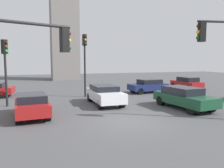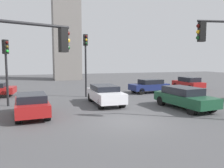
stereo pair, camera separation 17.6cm
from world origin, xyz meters
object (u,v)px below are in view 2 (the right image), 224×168
at_px(traffic_light_2, 30,55).
at_px(car_0, 149,86).
at_px(traffic_light_3, 223,49).
at_px(car_6, 188,83).
at_px(car_5, 184,97).
at_px(traffic_light_0, 86,54).
at_px(car_1, 105,94).
at_px(car_7, 32,104).
at_px(traffic_light_1, 6,60).

xyz_separation_m(traffic_light_2, car_0, (11.09, 11.05, -2.78)).
height_order(traffic_light_3, car_6, traffic_light_3).
bearing_deg(car_5, car_0, 165.04).
xyz_separation_m(traffic_light_0, traffic_light_2, (-4.39, -10.53, -0.37)).
xyz_separation_m(traffic_light_3, car_6, (7.16, 12.05, -3.18)).
relative_size(car_1, car_6, 1.12).
relative_size(traffic_light_2, car_6, 1.24).
bearing_deg(traffic_light_3, car_1, -43.52).
xyz_separation_m(traffic_light_0, car_6, (12.37, 1.73, -3.15)).
bearing_deg(traffic_light_0, car_7, -47.62).
distance_m(traffic_light_1, car_1, 7.49).
distance_m(car_0, car_6, 5.80).
bearing_deg(car_6, car_7, 113.70).
relative_size(traffic_light_0, car_5, 1.18).
height_order(traffic_light_3, car_7, traffic_light_3).
bearing_deg(car_6, car_5, 140.18).
height_order(traffic_light_2, car_7, traffic_light_2).
distance_m(traffic_light_3, car_0, 11.40).
bearing_deg(car_6, traffic_light_0, 96.88).
height_order(traffic_light_1, car_0, traffic_light_1).
xyz_separation_m(traffic_light_1, traffic_light_3, (11.42, -8.04, 0.58)).
xyz_separation_m(car_1, car_7, (-5.18, -2.28, -0.04)).
xyz_separation_m(traffic_light_1, car_7, (1.70, -3.78, -2.60)).
height_order(traffic_light_1, car_6, traffic_light_1).
bearing_deg(traffic_light_2, traffic_light_3, -17.69).
bearing_deg(car_5, traffic_light_0, -147.43).
xyz_separation_m(traffic_light_0, traffic_light_3, (5.21, -10.32, 0.03)).
height_order(traffic_light_3, car_0, traffic_light_3).
distance_m(traffic_light_0, car_1, 4.95).
xyz_separation_m(car_0, car_7, (-11.22, -6.58, 0.00)).
xyz_separation_m(traffic_light_0, car_5, (5.37, -7.00, -3.10)).
xyz_separation_m(traffic_light_0, car_7, (-4.52, -6.06, -3.15)).
bearing_deg(traffic_light_2, traffic_light_0, 48.47).
xyz_separation_m(car_1, car_5, (4.70, -3.21, 0.01)).
height_order(traffic_light_3, car_5, traffic_light_3).
relative_size(traffic_light_0, traffic_light_3, 1.00).
bearing_deg(traffic_light_3, traffic_light_1, -23.49).
height_order(car_1, car_7, car_1).
bearing_deg(traffic_light_1, traffic_light_0, 66.92).
bearing_deg(car_7, car_1, -70.32).
relative_size(traffic_light_1, traffic_light_2, 0.96).
height_order(traffic_light_0, car_5, traffic_light_0).
height_order(car_0, car_1, car_1).
xyz_separation_m(traffic_light_2, car_6, (16.76, 12.26, -2.78)).
xyz_separation_m(traffic_light_3, car_5, (0.16, 3.32, -3.13)).
bearing_deg(car_0, traffic_light_3, 77.47).
bearing_deg(car_1, car_0, 125.63).
bearing_deg(car_5, traffic_light_3, -7.59).
relative_size(traffic_light_1, car_1, 1.06).
bearing_deg(car_7, car_0, -63.63).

